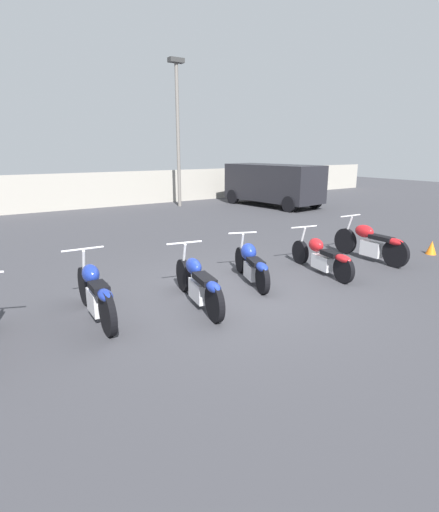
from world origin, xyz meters
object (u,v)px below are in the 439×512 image
at_px(light_pole_right, 178,120).
at_px(traffic_cone_near, 432,248).
at_px(parked_van, 273,183).
at_px(motorcycle_slot_3, 252,264).
at_px(motorcycle_slot_2, 199,283).
at_px(motorcycle_slot_1, 95,293).
at_px(motorcycle_slot_4, 322,257).
at_px(motorcycle_slot_5, 371,243).

height_order(light_pole_right, traffic_cone_near, light_pole_right).
relative_size(light_pole_right, parked_van, 1.30).
relative_size(motorcycle_slot_3, traffic_cone_near, 5.37).
xyz_separation_m(motorcycle_slot_2, parked_van, (9.49, 9.08, 0.69)).
relative_size(light_pole_right, motorcycle_slot_1, 3.13).
xyz_separation_m(motorcycle_slot_2, motorcycle_slot_4, (3.24, 0.14, -0.03)).
bearing_deg(parked_van, motorcycle_slot_5, -122.95).
relative_size(motorcycle_slot_3, motorcycle_slot_4, 0.90).
height_order(motorcycle_slot_1, motorcycle_slot_2, motorcycle_slot_1).
bearing_deg(motorcycle_slot_3, parked_van, 66.63).
relative_size(motorcycle_slot_1, traffic_cone_near, 5.94).
bearing_deg(motorcycle_slot_4, traffic_cone_near, 3.91).
distance_m(light_pole_right, motorcycle_slot_5, 11.80).
relative_size(motorcycle_slot_2, parked_van, 0.43).
distance_m(motorcycle_slot_3, motorcycle_slot_5, 3.51).
bearing_deg(traffic_cone_near, light_pole_right, 95.83).
xyz_separation_m(light_pole_right, motorcycle_slot_2, (-5.70, -11.48, -3.53)).
relative_size(light_pole_right, traffic_cone_near, 18.57).
distance_m(light_pole_right, motorcycle_slot_4, 12.14).
distance_m(motorcycle_slot_2, parked_van, 13.15).
height_order(motorcycle_slot_4, parked_van, parked_van).
bearing_deg(light_pole_right, motorcycle_slot_1, -123.66).
distance_m(light_pole_right, motorcycle_slot_2, 13.29).
height_order(motorcycle_slot_1, motorcycle_slot_5, motorcycle_slot_1).
bearing_deg(motorcycle_slot_1, motorcycle_slot_4, -0.59).
height_order(motorcycle_slot_2, parked_van, parked_van).
relative_size(light_pole_right, motorcycle_slot_2, 3.02).
bearing_deg(motorcycle_slot_4, motorcycle_slot_1, -172.61).
xyz_separation_m(motorcycle_slot_4, traffic_cone_near, (3.66, -0.42, -0.20)).
relative_size(parked_van, traffic_cone_near, 14.34).
relative_size(motorcycle_slot_2, motorcycle_slot_4, 1.03).
bearing_deg(motorcycle_slot_3, motorcycle_slot_4, 7.77).
xyz_separation_m(motorcycle_slot_4, parked_van, (6.25, 8.94, 0.72)).
relative_size(motorcycle_slot_1, parked_van, 0.41).
bearing_deg(motorcycle_slot_3, motorcycle_slot_2, -142.99).
height_order(motorcycle_slot_4, traffic_cone_near, motorcycle_slot_4).
distance_m(motorcycle_slot_2, motorcycle_slot_4, 3.24).
xyz_separation_m(motorcycle_slot_5, parked_van, (4.45, 8.85, 0.66)).
bearing_deg(motorcycle_slot_5, parked_van, 65.70).
distance_m(light_pole_right, motorcycle_slot_1, 13.75).
bearing_deg(traffic_cone_near, motorcycle_slot_1, 175.37).
bearing_deg(motorcycle_slot_1, parked_van, 40.40).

